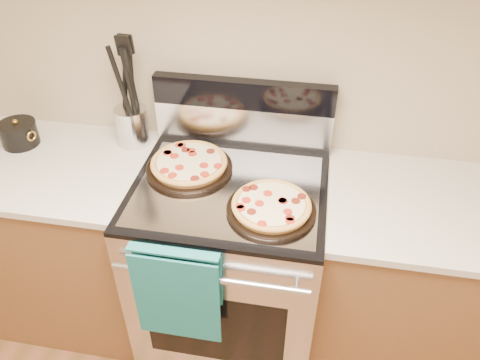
% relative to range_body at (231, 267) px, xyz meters
% --- Properties ---
extents(wall_back, '(4.00, 0.00, 4.00)m').
position_rel_range_body_xyz_m(wall_back, '(0.00, 0.35, 0.90)').
color(wall_back, tan).
rests_on(wall_back, ground).
extents(range_body, '(0.76, 0.68, 0.90)m').
position_rel_range_body_xyz_m(range_body, '(0.00, 0.00, 0.00)').
color(range_body, '#B7B7BC').
rests_on(range_body, ground).
extents(oven_window, '(0.56, 0.01, 0.40)m').
position_rel_range_body_xyz_m(oven_window, '(0.00, -0.34, 0.00)').
color(oven_window, black).
rests_on(oven_window, range_body).
extents(cooktop, '(0.76, 0.68, 0.02)m').
position_rel_range_body_xyz_m(cooktop, '(0.00, 0.00, 0.46)').
color(cooktop, black).
rests_on(cooktop, range_body).
extents(backsplash_lower, '(0.76, 0.06, 0.18)m').
position_rel_range_body_xyz_m(backsplash_lower, '(0.00, 0.31, 0.56)').
color(backsplash_lower, silver).
rests_on(backsplash_lower, cooktop).
extents(backsplash_upper, '(0.76, 0.06, 0.12)m').
position_rel_range_body_xyz_m(backsplash_upper, '(0.00, 0.31, 0.71)').
color(backsplash_upper, black).
rests_on(backsplash_upper, backsplash_lower).
extents(oven_handle, '(0.70, 0.03, 0.03)m').
position_rel_range_body_xyz_m(oven_handle, '(0.00, -0.38, 0.35)').
color(oven_handle, silver).
rests_on(oven_handle, range_body).
extents(dish_towel, '(0.32, 0.05, 0.42)m').
position_rel_range_body_xyz_m(dish_towel, '(-0.12, -0.38, 0.25)').
color(dish_towel, '#186778').
rests_on(dish_towel, oven_handle).
extents(foil_sheet, '(0.70, 0.55, 0.01)m').
position_rel_range_body_xyz_m(foil_sheet, '(0.00, -0.03, 0.47)').
color(foil_sheet, gray).
rests_on(foil_sheet, cooktop).
extents(cabinet_left, '(1.00, 0.62, 0.88)m').
position_rel_range_body_xyz_m(cabinet_left, '(-0.88, 0.03, -0.01)').
color(cabinet_left, brown).
rests_on(cabinet_left, ground).
extents(countertop_left, '(1.02, 0.64, 0.03)m').
position_rel_range_body_xyz_m(countertop_left, '(-0.88, 0.03, 0.45)').
color(countertop_left, beige).
rests_on(countertop_left, cabinet_left).
extents(cabinet_right, '(1.00, 0.62, 0.88)m').
position_rel_range_body_xyz_m(cabinet_right, '(0.88, 0.03, -0.01)').
color(cabinet_right, brown).
rests_on(cabinet_right, ground).
extents(countertop_right, '(1.02, 0.64, 0.03)m').
position_rel_range_body_xyz_m(countertop_right, '(0.88, 0.03, 0.45)').
color(countertop_right, beige).
rests_on(countertop_right, cabinet_right).
extents(pepperoni_pizza_back, '(0.36, 0.36, 0.05)m').
position_rel_range_body_xyz_m(pepperoni_pizza_back, '(-0.18, 0.07, 0.50)').
color(pepperoni_pizza_back, '#C2853B').
rests_on(pepperoni_pizza_back, foil_sheet).
extents(pepperoni_pizza_front, '(0.43, 0.43, 0.04)m').
position_rel_range_body_xyz_m(pepperoni_pizza_front, '(0.18, -0.13, 0.50)').
color(pepperoni_pizza_front, '#C2853B').
rests_on(pepperoni_pizza_front, foil_sheet).
extents(utensil_crock, '(0.14, 0.14, 0.17)m').
position_rel_range_body_xyz_m(utensil_crock, '(-0.48, 0.24, 0.55)').
color(utensil_crock, silver).
rests_on(utensil_crock, countertop_left).
extents(saucepan, '(0.20, 0.20, 0.10)m').
position_rel_range_body_xyz_m(saucepan, '(-0.97, 0.14, 0.51)').
color(saucepan, black).
rests_on(saucepan, countertop_left).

